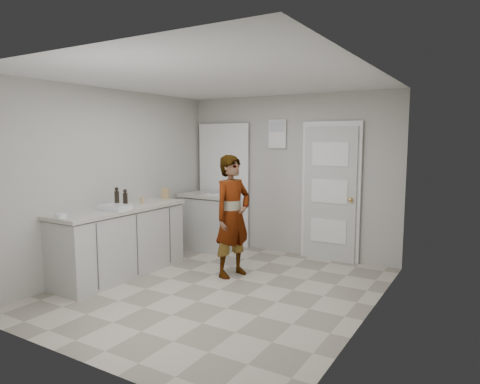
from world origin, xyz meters
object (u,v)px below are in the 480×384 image
Objects in this scene: egg_bowl at (61,216)px; oil_cruet_b at (117,198)px; person at (233,216)px; oil_cruet_a at (125,199)px; spice_jar at (142,200)px; cake_mix_box at (165,193)px; baking_dish at (115,207)px.

oil_cruet_b is at bearing 90.12° from egg_bowl.
person is 6.68× the size of oil_cruet_a.
egg_bowl is at bearing -89.67° from spice_jar.
oil_cruet_a is at bearing 134.69° from person.
person is 2.10m from egg_bowl.
spice_jar is 0.39m from oil_cruet_a.
oil_cruet_b reaches higher than cake_mix_box.
oil_cruet_a reaches higher than egg_bowl.
egg_bowl is (-0.05, -0.94, -0.09)m from oil_cruet_a.
oil_cruet_b is at bearing 136.74° from person.
oil_cruet_b is 0.71× the size of baking_dish.
baking_dish is 3.06× the size of egg_bowl.
baking_dish is at bearing -80.30° from spice_jar.
oil_cruet_b is (-1.28, -0.81, 0.25)m from person.
oil_cruet_a is 0.11m from oil_cruet_b.
person reaches higher than spice_jar.
oil_cruet_b is 0.85m from egg_bowl.
person is at bearing 30.29° from oil_cruet_a.
oil_cruet_a is 0.24m from baking_dish.
cake_mix_box is 1.97× the size of spice_jar.
person is at bearing -21.47° from cake_mix_box.
cake_mix_box is 0.62× the size of oil_cruet_b.
oil_cruet_a is at bearing 100.56° from baking_dish.
oil_cruet_a is at bearing -80.82° from spice_jar.
spice_jar is at bearing 99.70° from baking_dish.
egg_bowl is (0.01, -1.32, -0.02)m from spice_jar.
cake_mix_box reaches higher than baking_dish.
cake_mix_box is at bearing 93.68° from oil_cruet_a.
spice_jar is 0.31× the size of oil_cruet_b.
egg_bowl is at bearing -89.88° from oil_cruet_b.
spice_jar is 0.36× the size of oil_cruet_a.
cake_mix_box is 1.80m from egg_bowl.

